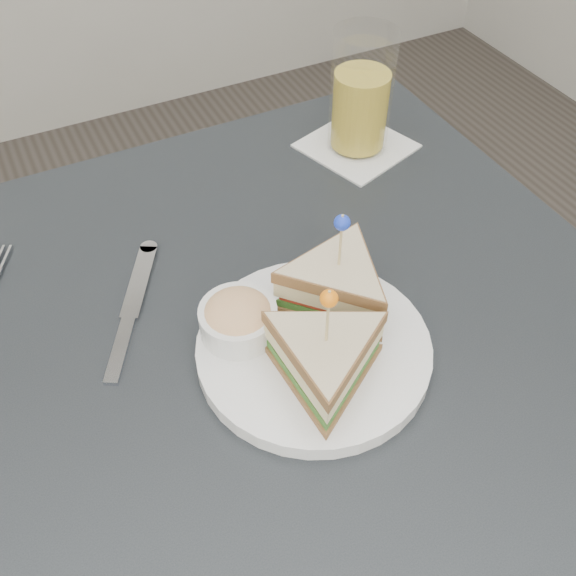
# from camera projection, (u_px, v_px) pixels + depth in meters

# --- Properties ---
(ground_plane) EXTENTS (3.50, 3.50, 0.00)m
(ground_plane) POSITION_uv_depth(u_px,v_px,m) (286.00, 575.00, 1.24)
(ground_plane) COLOR #3F3833
(table) EXTENTS (0.80, 0.80, 0.75)m
(table) POSITION_uv_depth(u_px,v_px,m) (284.00, 370.00, 0.75)
(table) COLOR black
(table) RESTS_ON ground
(plate_meal) EXTENTS (0.27, 0.26, 0.14)m
(plate_meal) POSITION_uv_depth(u_px,v_px,m) (318.00, 326.00, 0.64)
(plate_meal) COLOR white
(plate_meal) RESTS_ON table
(cutlery_knife) EXTENTS (0.12, 0.19, 0.01)m
(cutlery_knife) POSITION_uv_depth(u_px,v_px,m) (131.00, 312.00, 0.70)
(cutlery_knife) COLOR silver
(cutlery_knife) RESTS_ON table
(drink_set) EXTENTS (0.17, 0.17, 0.17)m
(drink_set) POSITION_uv_depth(u_px,v_px,m) (361.00, 100.00, 0.87)
(drink_set) COLOR white
(drink_set) RESTS_ON table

